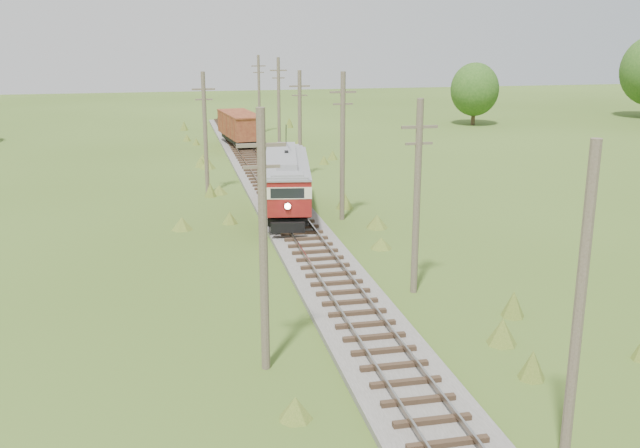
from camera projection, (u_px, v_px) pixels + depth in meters
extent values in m
cube|color=#605B54|center=(283.00, 209.00, 46.31)|extent=(3.60, 96.00, 0.25)
cube|color=#726659|center=(272.00, 204.00, 46.07)|extent=(0.08, 96.00, 0.17)
cube|color=#726659|center=(294.00, 203.00, 46.36)|extent=(0.08, 96.00, 0.17)
cube|color=#2D2116|center=(283.00, 206.00, 46.25)|extent=(2.40, 96.00, 0.16)
cube|color=black|center=(287.00, 201.00, 44.62)|extent=(3.87, 10.64, 0.42)
cube|color=maroon|center=(287.00, 186.00, 44.37)|extent=(4.40, 11.60, 1.04)
cube|color=beige|center=(287.00, 173.00, 44.15)|extent=(4.44, 11.66, 0.66)
cube|color=black|center=(287.00, 173.00, 44.15)|extent=(4.38, 11.16, 0.52)
cube|color=maroon|center=(287.00, 166.00, 44.02)|extent=(4.40, 11.60, 0.28)
cube|color=gray|center=(287.00, 161.00, 43.94)|extent=(4.47, 11.72, 0.36)
cube|color=gray|center=(286.00, 155.00, 43.86)|extent=(2.52, 8.57, 0.38)
sphere|color=#FFF2BF|center=(288.00, 206.00, 38.80)|extent=(0.34, 0.34, 0.34)
cylinder|color=black|center=(286.00, 134.00, 45.21)|extent=(0.75, 4.35, 1.82)
cylinder|color=black|center=(275.00, 220.00, 40.47)|extent=(0.23, 0.76, 0.75)
cylinder|color=black|center=(300.00, 219.00, 40.54)|extent=(0.23, 0.76, 0.75)
cylinder|color=black|center=(276.00, 187.00, 48.72)|extent=(0.23, 0.76, 0.75)
cylinder|color=black|center=(297.00, 187.00, 48.80)|extent=(0.23, 0.76, 0.75)
cube|color=black|center=(241.00, 138.00, 70.84)|extent=(3.17, 7.93, 0.54)
cube|color=maroon|center=(240.00, 125.00, 70.48)|extent=(3.83, 8.85, 2.14)
cube|color=maroon|center=(240.00, 114.00, 70.19)|extent=(3.91, 9.02, 0.13)
cylinder|color=black|center=(239.00, 142.00, 68.23)|extent=(0.23, 0.87, 0.86)
cylinder|color=black|center=(255.00, 141.00, 68.74)|extent=(0.23, 0.87, 0.86)
cylinder|color=black|center=(227.00, 135.00, 72.91)|extent=(0.23, 0.87, 0.86)
cylinder|color=black|center=(243.00, 134.00, 73.42)|extent=(0.23, 0.87, 0.86)
cone|color=gray|center=(289.00, 156.00, 63.34)|extent=(3.00, 3.00, 1.13)
cone|color=gray|center=(299.00, 160.00, 62.67)|extent=(1.69, 1.69, 0.66)
cylinder|color=brown|center=(579.00, 307.00, 18.46)|extent=(0.30, 0.30, 8.80)
cylinder|color=brown|center=(417.00, 199.00, 30.79)|extent=(0.30, 0.30, 8.60)
cube|color=brown|center=(420.00, 127.00, 29.97)|extent=(1.60, 0.12, 0.12)
cube|color=brown|center=(419.00, 144.00, 30.16)|extent=(1.20, 0.10, 0.10)
cylinder|color=brown|center=(343.00, 147.00, 42.98)|extent=(0.30, 0.30, 9.00)
cube|color=brown|center=(343.00, 92.00, 42.11)|extent=(1.60, 0.12, 0.12)
cube|color=brown|center=(343.00, 104.00, 42.29)|extent=(1.20, 0.10, 0.10)
cylinder|color=brown|center=(300.00, 125.00, 55.28)|extent=(0.30, 0.30, 8.40)
cube|color=brown|center=(300.00, 86.00, 54.49)|extent=(1.60, 0.12, 0.12)
cube|color=brown|center=(300.00, 95.00, 54.67)|extent=(1.20, 0.10, 0.10)
cylinder|color=brown|center=(279.00, 105.00, 67.55)|extent=(0.30, 0.30, 8.90)
cube|color=brown|center=(278.00, 70.00, 66.70)|extent=(1.60, 0.12, 0.12)
cube|color=brown|center=(278.00, 78.00, 66.88)|extent=(1.20, 0.10, 0.10)
cylinder|color=brown|center=(259.00, 95.00, 79.80)|extent=(0.30, 0.30, 8.70)
cube|color=brown|center=(258.00, 66.00, 78.97)|extent=(1.60, 0.12, 0.12)
cube|color=brown|center=(259.00, 72.00, 79.16)|extent=(1.20, 0.10, 0.10)
cylinder|color=brown|center=(263.00, 244.00, 23.55)|extent=(0.30, 0.30, 9.00)
cube|color=brown|center=(261.00, 145.00, 22.69)|extent=(1.60, 0.12, 0.12)
cube|color=brown|center=(262.00, 167.00, 22.87)|extent=(1.20, 0.10, 0.10)
cylinder|color=brown|center=(205.00, 134.00, 49.96)|extent=(0.30, 0.30, 8.60)
cube|color=brown|center=(203.00, 89.00, 49.14)|extent=(1.60, 0.12, 0.12)
cube|color=brown|center=(204.00, 99.00, 49.32)|extent=(1.20, 0.10, 0.10)
cylinder|color=#38281C|center=(473.00, 115.00, 87.94)|extent=(0.50, 0.50, 2.52)
ellipsoid|color=#224A16|center=(475.00, 89.00, 87.13)|extent=(5.88, 5.88, 6.47)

